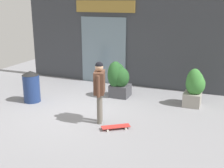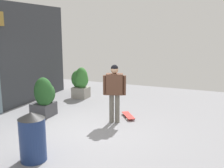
# 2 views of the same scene
# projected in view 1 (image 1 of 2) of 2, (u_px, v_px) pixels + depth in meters

# --- Properties ---
(ground_plane) EXTENTS (12.00, 12.00, 0.00)m
(ground_plane) POSITION_uv_depth(u_px,v_px,m) (80.00, 112.00, 8.50)
(ground_plane) COLOR gray
(building_facade) EXTENTS (7.72, 0.31, 3.47)m
(building_facade) POSITION_uv_depth(u_px,v_px,m) (120.00, 39.00, 10.91)
(building_facade) COLOR #383A3F
(building_facade) RESTS_ON ground_plane
(skateboarder) EXTENTS (0.39, 0.61, 1.65)m
(skateboarder) POSITION_uv_depth(u_px,v_px,m) (99.00, 86.00, 7.48)
(skateboarder) COLOR #666056
(skateboarder) RESTS_ON ground_plane
(skateboard) EXTENTS (0.71, 0.60, 0.08)m
(skateboard) POSITION_uv_depth(u_px,v_px,m) (116.00, 127.00, 7.35)
(skateboard) COLOR red
(skateboard) RESTS_ON ground_plane
(planter_box_left) EXTENTS (0.71, 0.70, 1.22)m
(planter_box_left) POSITION_uv_depth(u_px,v_px,m) (118.00, 79.00, 9.61)
(planter_box_left) COLOR #47474C
(planter_box_left) RESTS_ON ground_plane
(planter_box_right) EXTENTS (0.61, 0.71, 1.18)m
(planter_box_right) POSITION_uv_depth(u_px,v_px,m) (195.00, 86.00, 8.82)
(planter_box_right) COLOR gray
(planter_box_right) RESTS_ON ground_plane
(trash_bin) EXTENTS (0.53, 0.53, 1.01)m
(trash_bin) POSITION_uv_depth(u_px,v_px,m) (31.00, 86.00, 9.21)
(trash_bin) COLOR navy
(trash_bin) RESTS_ON ground_plane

